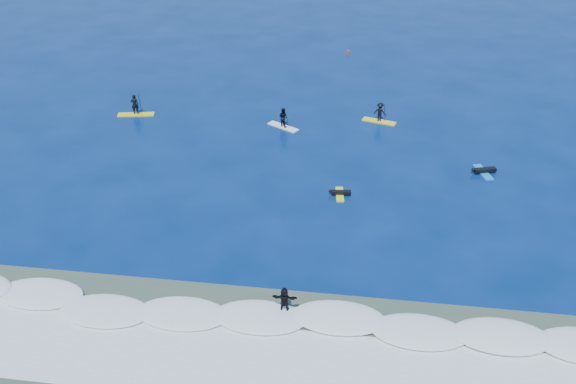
# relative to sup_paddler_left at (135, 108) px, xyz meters

# --- Properties ---
(ground) EXTENTS (160.00, 160.00, 0.00)m
(ground) POSITION_rel_sup_paddler_left_xyz_m (13.94, -13.84, -0.67)
(ground) COLOR #041D4C
(ground) RESTS_ON ground
(shallow_water) EXTENTS (90.00, 13.00, 0.01)m
(shallow_water) POSITION_rel_sup_paddler_left_xyz_m (13.94, -27.84, -0.67)
(shallow_water) COLOR #394D40
(shallow_water) RESTS_ON ground
(breaking_wave) EXTENTS (40.00, 6.00, 0.30)m
(breaking_wave) POSITION_rel_sup_paddler_left_xyz_m (13.94, -23.84, -0.67)
(breaking_wave) COLOR white
(breaking_wave) RESTS_ON ground
(whitewater) EXTENTS (34.00, 5.00, 0.02)m
(whitewater) POSITION_rel_sup_paddler_left_xyz_m (13.94, -26.84, -0.67)
(whitewater) COLOR silver
(whitewater) RESTS_ON ground
(sup_paddler_left) EXTENTS (3.16, 1.34, 2.15)m
(sup_paddler_left) POSITION_rel_sup_paddler_left_xyz_m (0.00, 0.00, 0.00)
(sup_paddler_left) COLOR yellow
(sup_paddler_left) RESTS_ON ground
(sup_paddler_center) EXTENTS (2.76, 2.04, 1.96)m
(sup_paddler_center) POSITION_rel_sup_paddler_left_xyz_m (12.82, -0.74, 0.06)
(sup_paddler_center) COLOR white
(sup_paddler_center) RESTS_ON ground
(sup_paddler_right) EXTENTS (2.90, 1.47, 1.97)m
(sup_paddler_right) POSITION_rel_sup_paddler_left_xyz_m (20.62, 1.41, 0.10)
(sup_paddler_right) COLOR yellow
(sup_paddler_right) RESTS_ON ground
(prone_paddler_near) EXTENTS (1.52, 1.95, 0.40)m
(prone_paddler_near) POSITION_rel_sup_paddler_left_xyz_m (18.17, -10.91, -0.54)
(prone_paddler_near) COLOR yellow
(prone_paddler_near) RESTS_ON ground
(prone_paddler_far) EXTENTS (1.82, 2.40, 0.49)m
(prone_paddler_far) POSITION_rel_sup_paddler_left_xyz_m (28.17, -6.43, -0.51)
(prone_paddler_far) COLOR blue
(prone_paddler_far) RESTS_ON ground
(wave_surfer) EXTENTS (2.09, 0.60, 1.51)m
(wave_surfer) POSITION_rel_sup_paddler_left_xyz_m (16.13, -23.22, 0.17)
(wave_surfer) COLOR silver
(wave_surfer) RESTS_ON breaking_wave
(marker_buoy) EXTENTS (0.25, 0.25, 0.59)m
(marker_buoy) POSITION_rel_sup_paddler_left_xyz_m (17.10, 18.36, -0.42)
(marker_buoy) COLOR red
(marker_buoy) RESTS_ON ground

